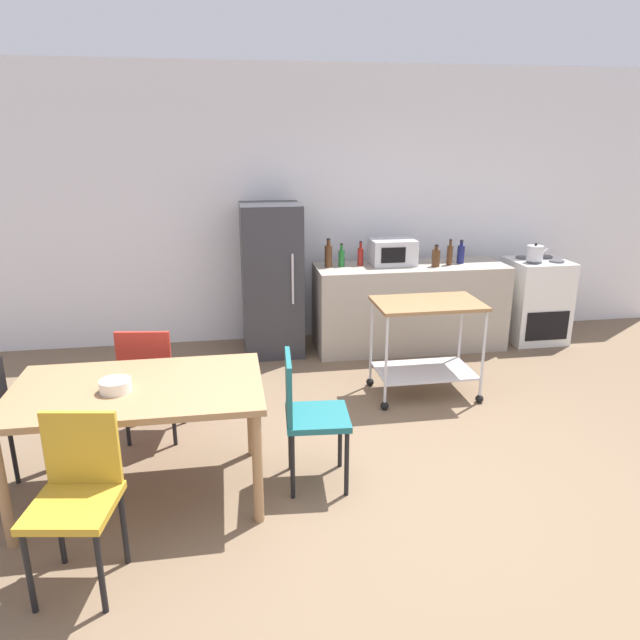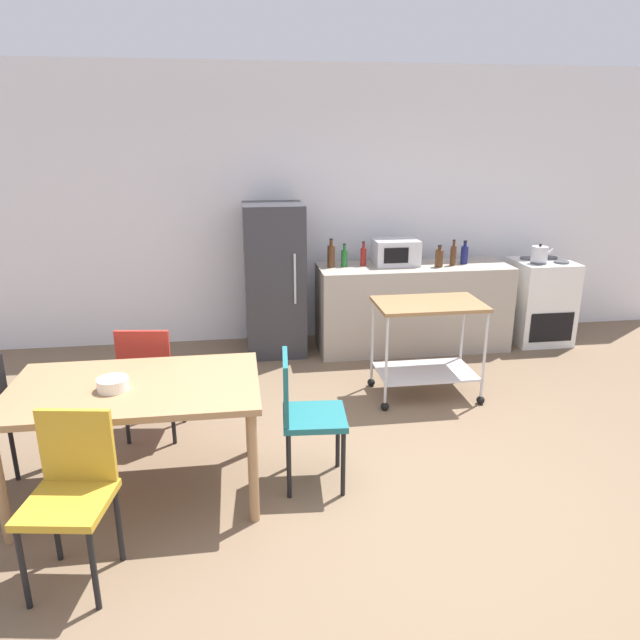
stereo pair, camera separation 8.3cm
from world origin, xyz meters
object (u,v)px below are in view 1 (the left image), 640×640
(kettle, at_px, (535,253))
(fruit_bowl, at_px, (115,386))
(chair_red, at_px, (150,375))
(bottle_vinegar, at_px, (461,254))
(chair_teal, at_px, (307,411))
(chair_mustard, at_px, (77,490))
(refrigerator, at_px, (272,280))
(bottle_sparkling_water, at_px, (436,257))
(bottle_wine, at_px, (328,255))
(bottle_soy_sauce, at_px, (342,258))
(bottle_soda, at_px, (450,254))
(kitchen_cart, at_px, (426,333))
(dining_table, at_px, (138,398))
(stove_oven, at_px, (535,300))
(microwave, at_px, (392,252))
(bottle_olive_oil, at_px, (360,256))

(kettle, bearing_deg, fruit_bowl, -149.06)
(chair_red, relative_size, fruit_bowl, 4.85)
(chair_red, distance_m, bottle_vinegar, 3.49)
(chair_teal, height_order, chair_mustard, same)
(refrigerator, relative_size, bottle_sparkling_water, 6.83)
(bottle_wine, height_order, fruit_bowl, bottle_wine)
(chair_teal, distance_m, refrigerator, 2.51)
(bottle_soy_sauce, xyz_separation_m, kettle, (2.06, -0.14, 0.01))
(chair_teal, bearing_deg, bottle_soda, -33.75)
(chair_teal, height_order, kitchen_cart, chair_teal)
(dining_table, relative_size, bottle_soda, 5.57)
(bottle_soy_sauce, bearing_deg, stove_oven, -1.12)
(chair_mustard, relative_size, bottle_sparkling_water, 3.92)
(refrigerator, xyz_separation_m, microwave, (1.27, -0.02, 0.25))
(kettle, bearing_deg, chair_teal, -140.08)
(chair_red, height_order, kettle, kettle)
(bottle_soda, bearing_deg, kitchen_cart, -118.67)
(bottle_soy_sauce, xyz_separation_m, bottle_soda, (1.13, -0.11, 0.02))
(refrigerator, bearing_deg, bottle_soy_sauce, -3.06)
(bottle_wine, distance_m, kettle, 2.21)
(chair_red, height_order, bottle_soy_sauce, bottle_soy_sauce)
(kitchen_cart, bearing_deg, refrigerator, 133.08)
(chair_mustard, height_order, bottle_soy_sauce, bottle_soy_sauce)
(chair_red, distance_m, stove_oven, 4.28)
(chair_mustard, distance_m, bottle_soda, 4.36)
(stove_oven, relative_size, kettle, 3.84)
(chair_mustard, distance_m, fruit_bowl, 0.72)
(bottle_wine, bearing_deg, dining_table, -123.56)
(dining_table, bearing_deg, bottle_wine, 56.44)
(bottle_sparkling_water, distance_m, kettle, 1.10)
(fruit_bowl, bearing_deg, bottle_soy_sauce, 53.31)
(refrigerator, bearing_deg, bottle_wine, -4.96)
(stove_oven, relative_size, bottle_olive_oil, 3.59)
(microwave, bearing_deg, bottle_soy_sauce, -177.63)
(chair_teal, distance_m, bottle_soy_sauce, 2.61)
(stove_oven, distance_m, fruit_bowl, 4.73)
(chair_teal, xyz_separation_m, microwave, (1.26, 2.48, 0.51))
(bottle_wine, bearing_deg, chair_teal, -103.14)
(microwave, height_order, bottle_sparkling_water, microwave)
(chair_mustard, xyz_separation_m, bottle_soy_sauce, (1.96, 3.14, 0.48))
(bottle_soy_sauce, relative_size, fruit_bowl, 1.30)
(chair_teal, height_order, fruit_bowl, chair_teal)
(bottle_wine, relative_size, bottle_soda, 1.10)
(bottle_soda, height_order, bottle_vinegar, bottle_soda)
(bottle_vinegar, height_order, fruit_bowl, bottle_vinegar)
(chair_red, xyz_separation_m, microwave, (2.31, 1.72, 0.51))
(dining_table, height_order, bottle_soda, bottle_soda)
(bottle_olive_oil, height_order, bottle_vinegar, bottle_olive_oil)
(fruit_bowl, relative_size, kettle, 0.77)
(chair_red, relative_size, bottle_soda, 3.31)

